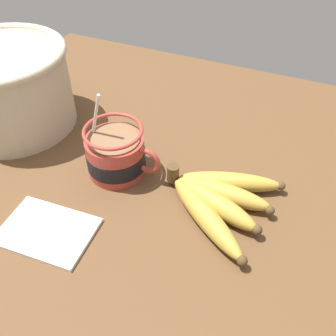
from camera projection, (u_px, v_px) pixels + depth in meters
The scene contains 5 objects.
table at pixel (140, 183), 65.56cm from camera, with size 90.44×90.44×3.03cm.
coffee_mug at pixel (115, 156), 62.93cm from camera, with size 14.06×10.06×15.05cm.
banana_bunch at pixel (218, 199), 58.56cm from camera, with size 18.62×19.16×4.04cm.
woven_basket at pixel (7, 86), 70.65cm from camera, with size 24.80×24.80×15.72cm.
napkin at pixel (47, 231), 55.70cm from camera, with size 14.24×10.40×0.60cm.
Camera 1 is at (22.94, -40.28, 48.22)cm, focal length 40.00 mm.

